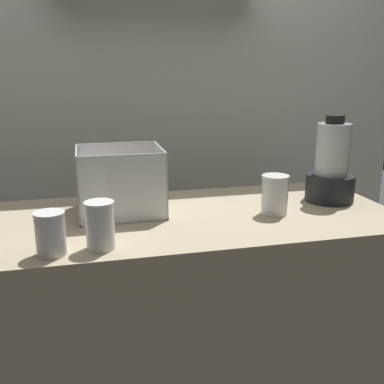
# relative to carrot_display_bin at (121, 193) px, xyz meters

# --- Properties ---
(counter) EXTENTS (1.40, 0.64, 0.90)m
(counter) POSITION_rel_carrot_display_bin_xyz_m (0.23, -0.08, -0.52)
(counter) COLOR tan
(counter) RESTS_ON ground_plane
(back_wall_unit) EXTENTS (2.60, 0.24, 2.50)m
(back_wall_unit) POSITION_rel_carrot_display_bin_xyz_m (0.23, 0.68, 0.30)
(back_wall_unit) COLOR silver
(back_wall_unit) RESTS_ON ground_plane
(carrot_display_bin) EXTENTS (0.28, 0.25, 0.22)m
(carrot_display_bin) POSITION_rel_carrot_display_bin_xyz_m (0.00, 0.00, 0.00)
(carrot_display_bin) COLOR white
(carrot_display_bin) RESTS_ON counter
(blender_pitcher) EXTENTS (0.18, 0.18, 0.32)m
(blender_pitcher) POSITION_rel_carrot_display_bin_xyz_m (0.77, -0.04, 0.05)
(blender_pitcher) COLOR black
(blender_pitcher) RESTS_ON counter
(juice_cup_mango_far_left) EXTENTS (0.08, 0.08, 0.12)m
(juice_cup_mango_far_left) POSITION_rel_carrot_display_bin_xyz_m (-0.21, -0.33, -0.01)
(juice_cup_mango_far_left) COLOR white
(juice_cup_mango_far_left) RESTS_ON counter
(juice_cup_orange_left) EXTENTS (0.08, 0.08, 0.13)m
(juice_cup_orange_left) POSITION_rel_carrot_display_bin_xyz_m (-0.09, -0.31, -0.01)
(juice_cup_orange_left) COLOR white
(juice_cup_orange_left) RESTS_ON counter
(juice_cup_pomegranate_middle) EXTENTS (0.09, 0.09, 0.13)m
(juice_cup_pomegranate_middle) POSITION_rel_carrot_display_bin_xyz_m (0.50, -0.14, -0.01)
(juice_cup_pomegranate_middle) COLOR white
(juice_cup_pomegranate_middle) RESTS_ON counter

